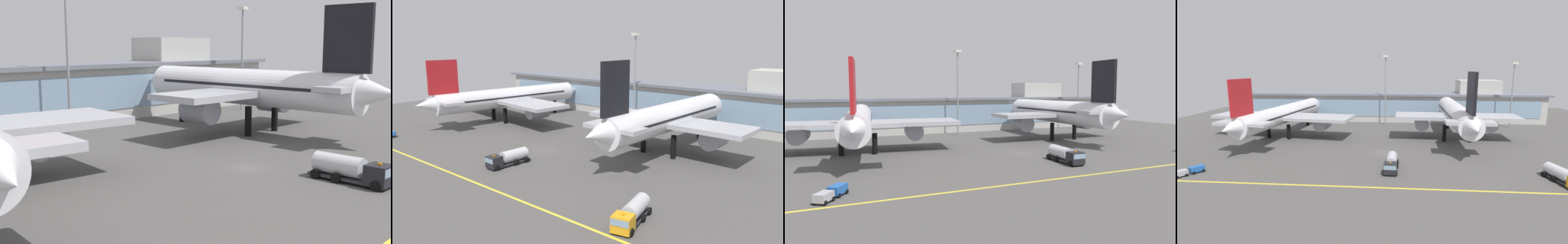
{
  "view_description": "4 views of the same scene",
  "coord_description": "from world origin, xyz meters",
  "views": [
    {
      "loc": [
        -47.89,
        -35.74,
        14.77
      ],
      "look_at": [
        5.32,
        13.36,
        3.65
      ],
      "focal_mm": 46.27,
      "sensor_mm": 36.0,
      "label": 1
    },
    {
      "loc": [
        62.16,
        -58.42,
        24.42
      ],
      "look_at": [
        8.77,
        4.19,
        6.88
      ],
      "focal_mm": 36.39,
      "sensor_mm": 36.0,
      "label": 2
    },
    {
      "loc": [
        -39.52,
        -65.99,
        13.59
      ],
      "look_at": [
        -5.69,
        8.92,
        6.27
      ],
      "focal_mm": 32.67,
      "sensor_mm": 36.0,
      "label": 3
    },
    {
      "loc": [
        3.28,
        -71.28,
        21.6
      ],
      "look_at": [
        -3.61,
        10.92,
        5.86
      ],
      "focal_mm": 26.6,
      "sensor_mm": 36.0,
      "label": 4
    }
  ],
  "objects": [
    {
      "name": "terminal_building",
      "position": [
        1.98,
        47.34,
        6.1
      ],
      "size": [
        122.81,
        14.0,
        16.4
      ],
      "color": "beige",
      "rests_on": "ground"
    },
    {
      "name": "apron_light_mast_centre",
      "position": [
        -0.92,
        36.23,
        16.65
      ],
      "size": [
        1.8,
        1.8,
        25.78
      ],
      "color": "gray",
      "rests_on": "ground"
    },
    {
      "name": "ground_plane",
      "position": [
        0.0,
        0.0,
        0.0
      ],
      "size": [
        180.0,
        180.0,
        0.0
      ],
      "primitive_type": "plane",
      "color": "#514F4C"
    },
    {
      "name": "apron_light_mast_west",
      "position": [
        43.85,
        34.49,
        15.25
      ],
      "size": [
        1.8,
        1.8,
        23.25
      ],
      "color": "gray",
      "rests_on": "ground"
    },
    {
      "name": "airliner_near_right",
      "position": [
        21.11,
        15.77,
        7.54
      ],
      "size": [
        36.23,
        51.8,
        20.55
      ],
      "rotation": [
        0.0,
        0.0,
        1.55
      ],
      "color": "black",
      "rests_on": "ground"
    },
    {
      "name": "service_truck_far",
      "position": [
        2.32,
        -12.45,
        1.51
      ],
      "size": [
        3.23,
        9.14,
        2.9
      ],
      "rotation": [
        0.0,
        0.0,
        4.67
      ],
      "color": "black",
      "rests_on": "ground"
    }
  ]
}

